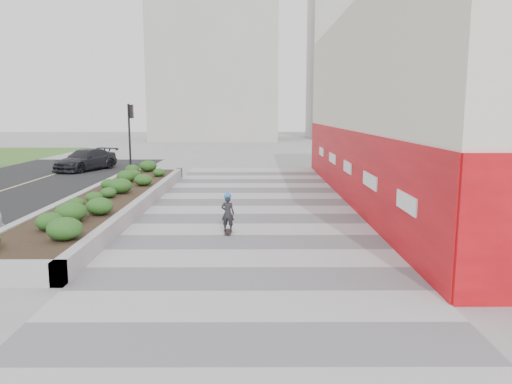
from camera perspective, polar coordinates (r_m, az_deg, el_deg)
ground at (r=12.85m, az=-0.74°, el=-7.83°), size 160.00×160.00×0.00m
walkway at (r=15.74m, az=-0.64°, el=-4.61°), size 8.00×36.00×0.01m
building at (r=22.34m, az=17.92°, el=9.32°), size 6.04×24.08×8.00m
planter at (r=20.36m, az=-16.22°, el=-0.61°), size 3.00×18.00×0.90m
traffic_signal_near at (r=30.69m, az=-14.16°, el=7.06°), size 0.33×0.28×4.20m
distant_bldg_north_l at (r=67.77m, az=-4.68°, el=14.47°), size 16.00×12.00×20.00m
distant_bldg_north_r at (r=74.26m, az=11.79°, el=15.40°), size 14.00×10.00×24.00m
manhole_cover at (r=15.75m, az=1.19°, el=-4.61°), size 0.44×0.44×0.01m
skateboarder at (r=15.45m, az=-3.25°, el=-2.40°), size 0.47×0.73×1.29m
car_dark at (r=33.90m, az=-18.90°, el=3.50°), size 3.57×5.07×1.36m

